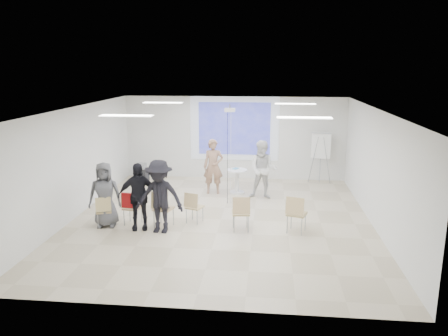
# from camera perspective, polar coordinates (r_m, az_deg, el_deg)

# --- Properties ---
(floor) EXTENTS (8.00, 9.00, 0.10)m
(floor) POSITION_cam_1_polar(r_m,az_deg,el_deg) (11.96, -0.39, -6.95)
(floor) COLOR beige
(floor) RESTS_ON ground
(ceiling) EXTENTS (8.00, 9.00, 0.10)m
(ceiling) POSITION_cam_1_polar(r_m,az_deg,el_deg) (11.27, -0.42, 8.00)
(ceiling) COLOR white
(ceiling) RESTS_ON wall_back
(wall_back) EXTENTS (8.00, 0.10, 3.00)m
(wall_back) POSITION_cam_1_polar(r_m,az_deg,el_deg) (15.96, 1.37, 3.96)
(wall_back) COLOR silver
(wall_back) RESTS_ON floor
(wall_left) EXTENTS (0.10, 9.00, 3.00)m
(wall_left) POSITION_cam_1_polar(r_m,az_deg,el_deg) (12.61, -19.03, 0.70)
(wall_left) COLOR silver
(wall_left) RESTS_ON floor
(wall_right) EXTENTS (0.10, 9.00, 3.00)m
(wall_right) POSITION_cam_1_polar(r_m,az_deg,el_deg) (11.80, 19.55, -0.17)
(wall_right) COLOR silver
(wall_right) RESTS_ON floor
(projection_halo) EXTENTS (3.20, 0.01, 2.30)m
(projection_halo) POSITION_cam_1_polar(r_m,az_deg,el_deg) (15.85, 1.36, 5.17)
(projection_halo) COLOR silver
(projection_halo) RESTS_ON wall_back
(projection_image) EXTENTS (2.60, 0.01, 1.90)m
(projection_image) POSITION_cam_1_polar(r_m,az_deg,el_deg) (15.83, 1.35, 5.16)
(projection_image) COLOR #343CB3
(projection_image) RESTS_ON wall_back
(pedestal_table) EXTENTS (0.87, 0.87, 0.82)m
(pedestal_table) POSITION_cam_1_polar(r_m,az_deg,el_deg) (14.20, 1.72, -1.55)
(pedestal_table) COLOR silver
(pedestal_table) RESTS_ON floor
(player_left) EXTENTS (0.78, 0.57, 2.02)m
(player_left) POSITION_cam_1_polar(r_m,az_deg,el_deg) (14.09, -1.40, 0.66)
(player_left) COLOR #A37A64
(player_left) RESTS_ON floor
(player_right) EXTENTS (1.07, 0.90, 2.03)m
(player_right) POSITION_cam_1_polar(r_m,az_deg,el_deg) (13.60, 5.13, 0.17)
(player_right) COLOR white
(player_right) RESTS_ON floor
(controller_left) EXTENTS (0.05, 0.12, 0.04)m
(controller_left) POSITION_cam_1_polar(r_m,az_deg,el_deg) (14.24, -0.57, 2.12)
(controller_left) COLOR silver
(controller_left) RESTS_ON player_left
(controller_right) EXTENTS (0.05, 0.12, 0.04)m
(controller_right) POSITION_cam_1_polar(r_m,az_deg,el_deg) (13.77, 4.43, 1.86)
(controller_right) COLOR white
(controller_right) RESTS_ON player_right
(chair_far_left) EXTENTS (0.50, 0.52, 0.83)m
(chair_far_left) POSITION_cam_1_polar(r_m,az_deg,el_deg) (11.66, -15.45, -5.19)
(chair_far_left) COLOR tan
(chair_far_left) RESTS_ON floor
(chair_left_mid) EXTENTS (0.48, 0.51, 0.91)m
(chair_left_mid) POSITION_cam_1_polar(r_m,az_deg,el_deg) (11.61, -12.04, -4.82)
(chair_left_mid) COLOR tan
(chair_left_mid) RESTS_ON floor
(chair_left_inner) EXTENTS (0.56, 0.59, 0.98)m
(chair_left_inner) POSITION_cam_1_polar(r_m,az_deg,el_deg) (11.28, -8.11, -4.97)
(chair_left_inner) COLOR tan
(chair_left_inner) RESTS_ON floor
(chair_center) EXTENTS (0.52, 0.54, 0.85)m
(chair_center) POSITION_cam_1_polar(r_m,az_deg,el_deg) (11.53, -4.05, -4.85)
(chair_center) COLOR tan
(chair_center) RESTS_ON floor
(chair_right_inner) EXTENTS (0.49, 0.52, 0.93)m
(chair_right_inner) POSITION_cam_1_polar(r_m,az_deg,el_deg) (10.94, 2.23, -5.59)
(chair_right_inner) COLOR tan
(chair_right_inner) RESTS_ON floor
(chair_right_far) EXTENTS (0.58, 0.60, 0.97)m
(chair_right_far) POSITION_cam_1_polar(r_m,az_deg,el_deg) (10.96, 9.38, -5.62)
(chair_right_far) COLOR tan
(chair_right_far) RESTS_ON floor
(red_jacket) EXTENTS (0.41, 0.15, 0.38)m
(red_jacket) POSITION_cam_1_polar(r_m,az_deg,el_deg) (11.43, -12.25, -4.17)
(red_jacket) COLOR maroon
(red_jacket) RESTS_ON chair_left_mid
(laptop) EXTENTS (0.41, 0.34, 0.03)m
(laptop) POSITION_cam_1_polar(r_m,az_deg,el_deg) (11.39, -7.88, -5.07)
(laptop) COLOR black
(laptop) RESTS_ON chair_left_inner
(audience_left) EXTENTS (1.26, 0.90, 1.98)m
(audience_left) POSITION_cam_1_polar(r_m,az_deg,el_deg) (11.19, -11.18, -3.04)
(audience_left) COLOR black
(audience_left) RESTS_ON floor
(audience_mid) EXTENTS (1.42, 0.86, 2.10)m
(audience_mid) POSITION_cam_1_polar(r_m,az_deg,el_deg) (10.88, -8.44, -3.09)
(audience_mid) COLOR black
(audience_mid) RESTS_ON floor
(audience_outer) EXTENTS (1.02, 0.76, 1.89)m
(audience_outer) POSITION_cam_1_polar(r_m,az_deg,el_deg) (11.61, -15.32, -2.90)
(audience_outer) COLOR #545559
(audience_outer) RESTS_ON floor
(flipchart_easel) EXTENTS (0.78, 0.60, 1.81)m
(flipchart_easel) POSITION_cam_1_polar(r_m,az_deg,el_deg) (15.65, 12.55, 2.84)
(flipchart_easel) COLOR gray
(flipchart_easel) RESTS_ON floor
(av_cart) EXTENTS (0.49, 0.42, 0.67)m
(av_cart) POSITION_cam_1_polar(r_m,az_deg,el_deg) (15.93, -10.70, -0.66)
(av_cart) COLOR black
(av_cart) RESTS_ON floor
(ceiling_projector) EXTENTS (0.30, 0.25, 3.00)m
(ceiling_projector) POSITION_cam_1_polar(r_m,az_deg,el_deg) (12.77, 0.76, 7.00)
(ceiling_projector) COLOR white
(ceiling_projector) RESTS_ON ceiling
(fluor_panel_nw) EXTENTS (1.20, 0.30, 0.02)m
(fluor_panel_nw) POSITION_cam_1_polar(r_m,az_deg,el_deg) (13.59, -7.99, 8.44)
(fluor_panel_nw) COLOR white
(fluor_panel_nw) RESTS_ON ceiling
(fluor_panel_ne) EXTENTS (1.20, 0.30, 0.02)m
(fluor_panel_ne) POSITION_cam_1_polar(r_m,az_deg,el_deg) (13.22, 9.28, 8.27)
(fluor_panel_ne) COLOR white
(fluor_panel_ne) RESTS_ON ceiling
(fluor_panel_sw) EXTENTS (1.20, 0.30, 0.02)m
(fluor_panel_sw) POSITION_cam_1_polar(r_m,az_deg,el_deg) (10.24, -12.63, 6.70)
(fluor_panel_sw) COLOR white
(fluor_panel_sw) RESTS_ON ceiling
(fluor_panel_se) EXTENTS (1.20, 0.30, 0.02)m
(fluor_panel_se) POSITION_cam_1_polar(r_m,az_deg,el_deg) (9.75, 10.44, 6.48)
(fluor_panel_se) COLOR white
(fluor_panel_se) RESTS_ON ceiling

